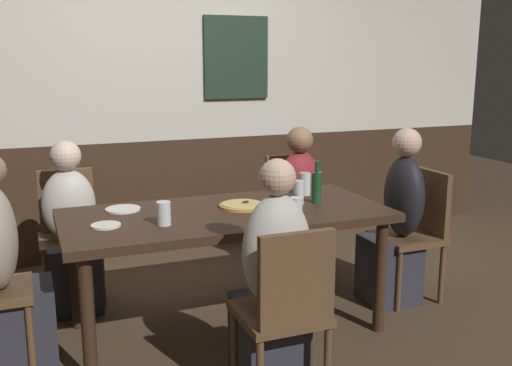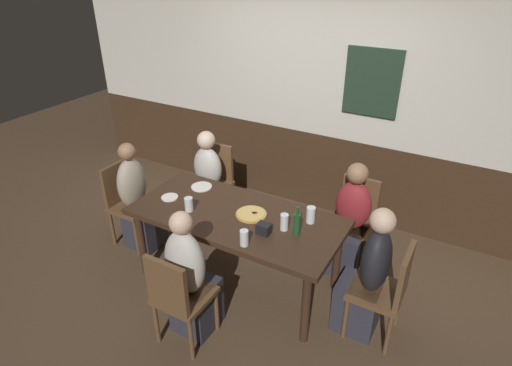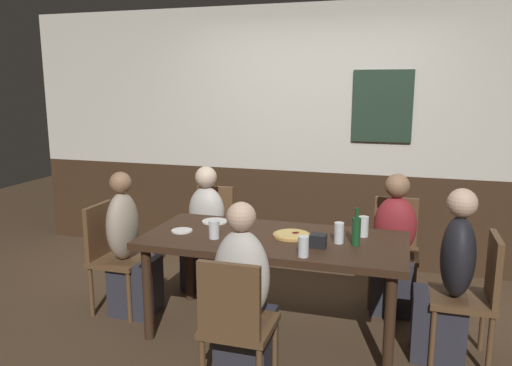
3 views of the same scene
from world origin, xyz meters
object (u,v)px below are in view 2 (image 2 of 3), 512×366
person_left_far (206,186)px  beer_glass_half (189,205)px  person_right_far (349,227)px  pint_glass_pale (311,216)px  chair_head_east (387,288)px  dining_table (237,222)px  condiment_caddy (264,229)px  chair_left_far (214,178)px  person_head_west (138,204)px  pizza (251,214)px  chair_mid_near (178,295)px  person_head_east (366,281)px  tumbler_short (244,239)px  pint_glass_amber (284,223)px  beer_bottle_green (297,224)px  chair_head_west (127,199)px  chair_right_far (355,217)px  person_mid_near (191,283)px  plate_white_small (170,197)px  plate_white_large (202,187)px

person_left_far → beer_glass_half: size_ratio=8.61×
person_right_far → pint_glass_pale: size_ratio=7.65×
chair_head_east → pint_glass_pale: (-0.74, 0.21, 0.31)m
dining_table → condiment_caddy: condiment_caddy is taller
chair_left_far → condiment_caddy: bearing=-39.9°
dining_table → chair_head_east: chair_head_east is taller
person_head_west → pizza: bearing=2.4°
chair_head_east → pizza: bearing=177.5°
chair_mid_near → person_head_east: bearing=35.4°
tumbler_short → pint_glass_amber: bearing=62.3°
dining_table → chair_mid_near: size_ratio=2.14×
beer_glass_half → condiment_caddy: 0.75m
person_head_east → person_head_west: 2.39m
beer_bottle_green → person_head_west: bearing=179.6°
chair_head_west → person_left_far: bearing=52.4°
chair_right_far → beer_bottle_green: bearing=-105.8°
chair_head_east → beer_glass_half: (-1.76, -0.15, 0.30)m
beer_glass_half → pizza: bearing=21.4°
person_mid_near → beer_bottle_green: (0.58, 0.68, 0.36)m
chair_left_far → pint_glass_pale: pint_glass_pale is taller
person_head_east → beer_glass_half: bearing=-174.6°
pizza → pint_glass_amber: pint_glass_amber is taller
chair_head_west → tumbler_short: bearing=-11.9°
person_head_west → beer_glass_half: 0.86m
chair_head_west → person_right_far: (2.19, 0.69, -0.02)m
person_left_far → plate_white_small: (0.13, -0.75, 0.28)m
dining_table → plate_white_small: plate_white_small is taller
person_mid_near → chair_mid_near: bearing=-90.0°
dining_table → chair_head_east: size_ratio=2.14×
pizza → plate_white_small: bearing=-171.7°
person_left_far → beer_glass_half: bearing=-63.0°
chair_head_east → plate_white_large: 1.95m
chair_mid_near → condiment_caddy: bearing=64.5°
pint_glass_amber → plate_white_small: 1.17m
condiment_caddy → person_left_far: bearing=145.1°
person_head_west → pizza: 1.34m
chair_head_east → condiment_caddy: (-1.01, -0.13, 0.29)m
chair_head_east → tumbler_short: bearing=-162.1°
tumbler_short → beer_bottle_green: size_ratio=0.51×
chair_right_far → person_mid_near: person_mid_near is taller
beer_bottle_green → plate_white_large: 1.17m
plate_white_small → person_left_far: bearing=100.0°
plate_white_small → condiment_caddy: bearing=-3.6°
pizza → chair_right_far: bearing=48.3°
dining_table → person_head_west: person_head_west is taller
chair_right_far → pint_glass_amber: pint_glass_amber is taller
pint_glass_amber → tumbler_short: bearing=-117.7°
beer_bottle_green → person_left_far: bearing=153.7°
condiment_caddy → chair_mid_near: bearing=-115.5°
chair_head_west → beer_bottle_green: size_ratio=3.35×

